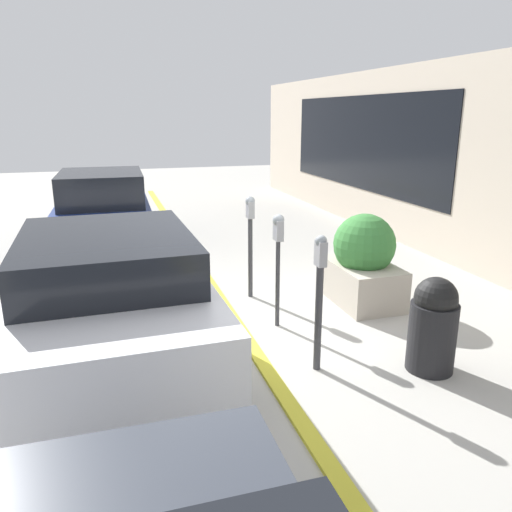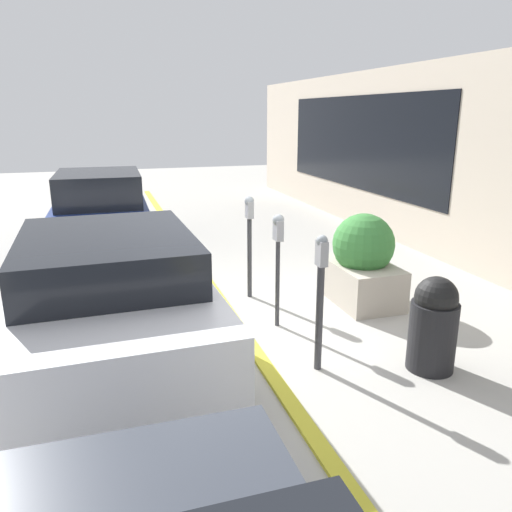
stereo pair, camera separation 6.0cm
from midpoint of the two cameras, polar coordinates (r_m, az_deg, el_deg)
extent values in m
plane|color=#ADAAA3|center=(6.50, -0.81, -8.49)|extent=(40.00, 40.00, 0.00)
cube|color=gold|center=(6.47, -1.49, -8.42)|extent=(24.50, 0.16, 0.04)
cube|color=black|center=(12.73, 11.67, 12.61)|extent=(7.35, 0.02, 2.19)
cylinder|color=#38383D|center=(5.40, 7.46, -7.12)|extent=(0.08, 0.08, 1.18)
cube|color=#99999E|center=(5.16, 7.75, 0.28)|extent=(0.14, 0.09, 0.27)
sphere|color=gray|center=(5.12, 7.80, 1.70)|extent=(0.12, 0.12, 0.12)
cylinder|color=#38383D|center=(6.44, 2.76, -3.20)|extent=(0.06, 0.06, 1.16)
cube|color=#99999E|center=(6.24, 2.84, 2.96)|extent=(0.17, 0.09, 0.26)
sphere|color=gray|center=(6.22, 2.86, 4.13)|extent=(0.15, 0.15, 0.15)
cylinder|color=#38383D|center=(7.46, -0.42, -0.23)|extent=(0.07, 0.07, 1.22)
cube|color=#99999E|center=(7.29, -0.43, 5.32)|extent=(0.17, 0.09, 0.25)
sphere|color=gray|center=(7.26, -0.43, 6.29)|extent=(0.14, 0.14, 0.14)
cube|color=#B2A899|center=(7.50, 12.24, -3.04)|extent=(1.27, 0.81, 0.59)
sphere|color=#387A38|center=(7.33, 12.51, 1.28)|extent=(0.89, 0.89, 0.89)
cube|color=silver|center=(5.87, -15.98, -4.79)|extent=(4.30, 2.08, 0.68)
cube|color=black|center=(5.53, -16.39, 0.14)|extent=(2.25, 1.79, 0.46)
cylinder|color=black|center=(7.28, -8.87, -3.10)|extent=(0.68, 0.24, 0.68)
cylinder|color=black|center=(7.28, -23.22, -4.25)|extent=(0.68, 0.24, 0.68)
cylinder|color=black|center=(4.89, -4.28, -12.89)|extent=(0.68, 0.24, 0.68)
cylinder|color=black|center=(4.90, -26.29, -14.64)|extent=(0.68, 0.24, 0.68)
cube|color=navy|center=(11.11, -16.84, 4.45)|extent=(4.11, 1.97, 0.58)
cube|color=black|center=(10.85, -17.09, 7.47)|extent=(2.16, 1.69, 0.65)
cylinder|color=black|center=(12.43, -12.85, 4.55)|extent=(0.61, 0.22, 0.61)
cylinder|color=black|center=(12.44, -20.74, 3.91)|extent=(0.61, 0.22, 0.61)
cylinder|color=black|center=(9.98, -11.72, 1.83)|extent=(0.61, 0.22, 0.61)
cylinder|color=black|center=(9.98, -21.52, 1.04)|extent=(0.61, 0.22, 0.61)
cylinder|color=black|center=(5.76, 19.74, -8.71)|extent=(0.51, 0.51, 0.76)
sphere|color=black|center=(5.59, 20.17, -4.55)|extent=(0.46, 0.46, 0.46)
camera|label=1|loc=(0.03, 90.28, -0.08)|focal=35.00mm
camera|label=2|loc=(0.03, -89.72, 0.08)|focal=35.00mm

